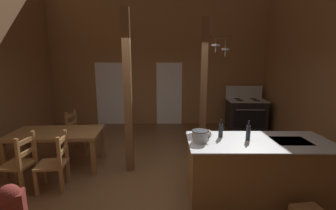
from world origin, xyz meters
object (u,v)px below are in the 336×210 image
stove_range (246,114)px  mixing_bowl_on_counter (203,133)px  kitchen_island (257,169)px  stockpot_on_counter (200,136)px  ladderback_chair_by_post (55,163)px  bottle_short_on_counter (221,130)px  ladderback_chair_at_table_end (20,163)px  dining_table (57,136)px  backpack (10,206)px  bottle_tall_on_counter (248,132)px  ladderback_chair_near_window (77,131)px

stove_range → mixing_bowl_on_counter: bearing=-119.2°
kitchen_island → stockpot_on_counter: 1.06m
ladderback_chair_by_post → bottle_short_on_counter: bearing=-2.0°
ladderback_chair_at_table_end → ladderback_chair_by_post: bearing=1.9°
stove_range → dining_table: stove_range is taller
ladderback_chair_by_post → backpack: 0.95m
stove_range → mixing_bowl_on_counter: size_ratio=5.62×
stove_range → bottle_tall_on_counter: stove_range is taller
bottle_short_on_counter → bottle_tall_on_counter: bearing=-20.3°
stove_range → ladderback_chair_near_window: (-4.59, -1.64, -0.03)m
ladderback_chair_by_post → ladderback_chair_at_table_end: bearing=-178.1°
ladderback_chair_near_window → ladderback_chair_at_table_end: (-0.28, -1.71, 0.00)m
ladderback_chair_near_window → bottle_short_on_counter: (2.97, -1.79, 0.58)m
ladderback_chair_at_table_end → backpack: 1.02m
bottle_short_on_counter → ladderback_chair_by_post: bearing=178.0°
stove_range → mixing_bowl_on_counter: (-1.88, -3.37, 0.48)m
stockpot_on_counter → bottle_tall_on_counter: size_ratio=1.02×
backpack → bottle_tall_on_counter: 3.36m
stove_range → backpack: (-4.45, -4.27, -0.17)m
dining_table → stockpot_on_counter: stockpot_on_counter is taller
kitchen_island → bottle_short_on_counter: size_ratio=7.76×
stove_range → ladderback_chair_near_window: size_ratio=1.39×
kitchen_island → stove_range: bearing=73.4°
kitchen_island → backpack: bearing=-168.8°
dining_table → ladderback_chair_by_post: bearing=-67.4°
stockpot_on_counter → ladderback_chair_near_window: bearing=142.6°
ladderback_chair_by_post → ladderback_chair_at_table_end: 0.56m
kitchen_island → ladderback_chair_near_window: 4.03m
ladderback_chair_near_window → backpack: 2.64m
ladderback_chair_at_table_end → stockpot_on_counter: size_ratio=3.08×
backpack → kitchen_island: bearing=11.2°
dining_table → ladderback_chair_by_post: (0.33, -0.79, -0.20)m
dining_table → stockpot_on_counter: bearing=-22.3°
dining_table → backpack: (0.20, -1.72, -0.34)m
dining_table → ladderback_chair_near_window: bearing=87.0°
stove_range → bottle_short_on_counter: bearing=-115.3°
kitchen_island → ladderback_chair_near_window: size_ratio=2.29×
backpack → stockpot_on_counter: stockpot_on_counter is taller
stove_range → bottle_tall_on_counter: bearing=-109.2°
bottle_short_on_counter → ladderback_chair_at_table_end: bearing=178.7°
ladderback_chair_by_post → bottle_tall_on_counter: 3.14m
stockpot_on_counter → bottle_tall_on_counter: (0.74, 0.07, 0.03)m
backpack → ladderback_chair_by_post: bearing=82.0°
ladderback_chair_at_table_end → bottle_tall_on_counter: (3.64, -0.21, 0.59)m
ladderback_chair_near_window → bottle_tall_on_counter: size_ratio=3.14×
ladderback_chair_by_post → bottle_tall_on_counter: bearing=-4.4°
ladderback_chair_near_window → bottle_short_on_counter: bearing=-31.0°
kitchen_island → dining_table: bearing=163.6°
kitchen_island → stockpot_on_counter: (-0.91, -0.04, 0.55)m
bottle_tall_on_counter → backpack: bearing=-167.7°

